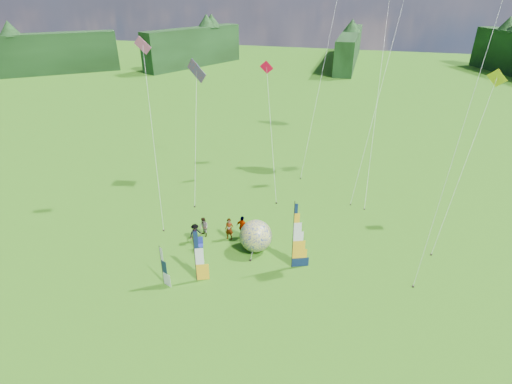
% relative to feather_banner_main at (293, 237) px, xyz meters
% --- Properties ---
extents(ground, '(220.00, 220.00, 0.00)m').
position_rel_feather_banner_main_xyz_m(ground, '(-1.68, -3.74, -2.57)').
color(ground, '#42751C').
rests_on(ground, ground).
extents(treeline_ring, '(210.00, 210.00, 8.00)m').
position_rel_feather_banner_main_xyz_m(treeline_ring, '(-1.68, -3.74, 1.43)').
color(treeline_ring, '#1D491D').
rests_on(treeline_ring, ground).
extents(feather_banner_main, '(1.32, 0.61, 5.14)m').
position_rel_feather_banner_main_xyz_m(feather_banner_main, '(0.00, 0.00, 0.00)').
color(feather_banner_main, '#0E1D40').
rests_on(feather_banner_main, ground).
extents(side_banner_left, '(1.04, 0.49, 3.91)m').
position_rel_feather_banner_main_xyz_m(side_banner_left, '(-5.91, -3.09, -0.61)').
color(side_banner_left, gold).
rests_on(side_banner_left, ground).
extents(side_banner_far, '(0.85, 0.43, 2.95)m').
position_rel_feather_banner_main_xyz_m(side_banner_far, '(-7.90, -3.96, -1.10)').
color(side_banner_far, white).
rests_on(side_banner_far, ground).
extents(bol_inflatable, '(2.77, 2.77, 2.42)m').
position_rel_feather_banner_main_xyz_m(bol_inflatable, '(-3.00, 1.36, -1.36)').
color(bol_inflatable, navy).
rests_on(bol_inflatable, ground).
extents(spectator_a, '(0.68, 0.46, 1.83)m').
position_rel_feather_banner_main_xyz_m(spectator_a, '(-5.35, 2.15, -1.66)').
color(spectator_a, '#66594C').
rests_on(spectator_a, ground).
extents(spectator_b, '(0.87, 0.79, 1.63)m').
position_rel_feather_banner_main_xyz_m(spectator_b, '(-7.42, 2.02, -1.75)').
color(spectator_b, '#66594C').
rests_on(spectator_b, ground).
extents(spectator_c, '(0.84, 1.07, 1.58)m').
position_rel_feather_banner_main_xyz_m(spectator_c, '(-7.75, 1.11, -1.78)').
color(spectator_c, '#66594C').
rests_on(spectator_c, ground).
extents(spectator_d, '(1.19, 0.71, 1.89)m').
position_rel_feather_banner_main_xyz_m(spectator_d, '(-4.42, 2.64, -1.62)').
color(spectator_d, '#66594C').
rests_on(spectator_d, ground).
extents(camp_chair, '(0.77, 0.77, 1.02)m').
position_rel_feather_banner_main_xyz_m(camp_chair, '(-7.03, 0.13, -2.06)').
color(camp_chair, navy).
rests_on(camp_chair, ground).
extents(kite_whale, '(9.50, 16.92, 19.13)m').
position_rel_feather_banner_main_xyz_m(kite_whale, '(4.67, 16.19, 6.99)').
color(kite_whale, black).
rests_on(kite_whale, ground).
extents(kite_rainbow_delta, '(9.92, 12.59, 12.51)m').
position_rel_feather_banner_main_xyz_m(kite_rainbow_delta, '(-10.98, 9.61, 3.68)').
color(kite_rainbow_delta, '#F43A4B').
rests_on(kite_rainbow_delta, ground).
extents(kite_parafoil, '(9.64, 11.79, 20.67)m').
position_rel_feather_banner_main_xyz_m(kite_parafoil, '(9.48, 3.43, 7.77)').
color(kite_parafoil, '#D74524').
rests_on(kite_parafoil, ground).
extents(small_kite_red, '(7.98, 10.11, 11.82)m').
position_rel_feather_banner_main_xyz_m(small_kite_red, '(-4.43, 12.04, 3.34)').
color(small_kite_red, red).
rests_on(small_kite_red, ground).
extents(small_kite_orange, '(5.59, 11.93, 19.12)m').
position_rel_feather_banner_main_xyz_m(small_kite_orange, '(4.73, 14.75, 6.99)').
color(small_kite_orange, '#FF7700').
rests_on(small_kite_orange, ground).
extents(small_kite_yellow, '(7.45, 10.96, 12.67)m').
position_rel_feather_banner_main_xyz_m(small_kite_yellow, '(11.31, 7.95, 3.77)').
color(small_kite_yellow, yellow).
rests_on(small_kite_yellow, ground).
extents(small_kite_pink, '(5.99, 8.52, 14.65)m').
position_rel_feather_banner_main_xyz_m(small_kite_pink, '(-12.49, 4.74, 4.75)').
color(small_kite_pink, '#EF55A2').
rests_on(small_kite_pink, ground).
extents(small_kite_green, '(4.94, 12.82, 21.96)m').
position_rel_feather_banner_main_xyz_m(small_kite_green, '(-0.88, 19.38, 8.41)').
color(small_kite_green, green).
rests_on(small_kite_green, ground).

